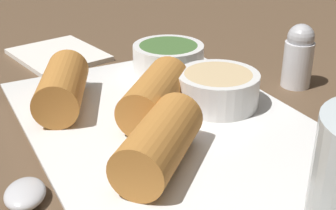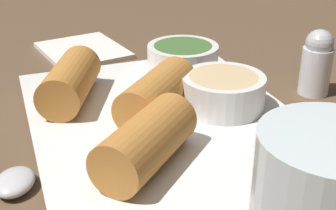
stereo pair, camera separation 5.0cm
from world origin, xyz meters
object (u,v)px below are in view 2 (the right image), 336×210
object	(u,v)px
dipping_bowl_far	(183,58)
spoon	(10,192)
napkin	(83,50)
dipping_bowl_near	(223,91)
serving_plate	(168,129)
salt_shaker	(317,62)

from	to	relation	value
dipping_bowl_far	spoon	distance (cm)	25.13
spoon	napkin	bearing A→B (deg)	159.93
dipping_bowl_near	spoon	bearing A→B (deg)	-73.87
serving_plate	salt_shaker	bearing A→B (deg)	101.06
serving_plate	salt_shaker	distance (cm)	18.81
dipping_bowl_far	napkin	xyz separation A→B (cm)	(-14.98, -8.59, -2.95)
dipping_bowl_far	spoon	world-z (taller)	dipping_bowl_far
dipping_bowl_near	dipping_bowl_far	size ratio (longest dim) A/B	1.00
dipping_bowl_far	salt_shaker	distance (cm)	14.44
dipping_bowl_near	dipping_bowl_far	xyz separation A→B (cm)	(-9.63, -0.24, 0.00)
dipping_bowl_far	salt_shaker	size ratio (longest dim) A/B	1.10
dipping_bowl_far	napkin	bearing A→B (deg)	-150.17
dipping_bowl_near	dipping_bowl_far	world-z (taller)	same
napkin	serving_plate	bearing A→B (deg)	6.56
serving_plate	napkin	xyz separation A→B (cm)	(-25.59, -2.94, -0.46)
dipping_bowl_near	napkin	world-z (taller)	dipping_bowl_near
dipping_bowl_far	napkin	distance (cm)	17.52
serving_plate	dipping_bowl_far	size ratio (longest dim) A/B	4.05
serving_plate	napkin	distance (cm)	25.76
serving_plate	dipping_bowl_near	bearing A→B (deg)	99.45
dipping_bowl_far	serving_plate	bearing A→B (deg)	-28.03
serving_plate	dipping_bowl_far	bearing A→B (deg)	151.97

